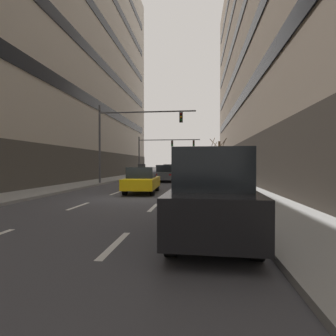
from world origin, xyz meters
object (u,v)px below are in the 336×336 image
Objects in this scene: taxi_driving_0 at (142,180)px; pedestrian_0 at (222,173)px; car_driving_3 at (178,170)px; pedestrian_1 at (228,170)px; street_tree_1 at (219,157)px; traffic_signal_0 at (127,130)px; traffic_signal_1 at (161,147)px; car_driving_2 at (171,171)px; car_parked_0 at (212,194)px; car_driving_1 at (165,173)px.

taxi_driving_0 is 8.68m from pedestrian_0.
pedestrian_1 is (6.31, -16.01, 0.32)m from car_driving_3.
street_tree_1 is 3.17× the size of pedestrian_0.
traffic_signal_0 is (-2.71, 6.61, 3.90)m from taxi_driving_0.
taxi_driving_0 is 0.88× the size of street_tree_1.
street_tree_1 is at bearing -33.85° from traffic_signal_1.
car_driving_2 is 11.71m from traffic_signal_0.
traffic_signal_1 is at bearing 115.38° from pedestrian_0.
traffic_signal_0 reaches higher than car_driving_2.
taxi_driving_0 is 0.49× the size of traffic_signal_1.
taxi_driving_0 is at bearing -67.69° from traffic_signal_0.
car_parked_0 is 0.50× the size of traffic_signal_1.
car_driving_1 is at bearing -89.95° from car_driving_3.
traffic_signal_0 is 5.47× the size of pedestrian_0.
traffic_signal_0 is 1.72× the size of street_tree_1.
traffic_signal_0 is 10.77m from pedestrian_1.
street_tree_1 reaches higher than car_parked_0.
traffic_signal_0 is 8.86m from pedestrian_0.
traffic_signal_0 is at bearing -92.90° from traffic_signal_1.
traffic_signal_1 is 17.27m from pedestrian_0.
car_parked_0 reaches higher than car_driving_2.
street_tree_1 is at bearing -60.51° from car_driving_3.
traffic_signal_1 is 1.81× the size of street_tree_1.
street_tree_1 reaches higher than car_driving_3.
car_driving_3 is 21.07m from pedestrian_0.
pedestrian_0 is at bearing -75.44° from car_driving_3.
car_driving_3 reaches higher than pedestrian_0.
pedestrian_0 is (8.07, 0.21, -3.66)m from traffic_signal_0.
traffic_signal_1 is 5.74× the size of pedestrian_0.
street_tree_1 is at bearing 85.29° from car_parked_0.
car_parked_0 is at bearing -97.39° from pedestrian_1.
car_driving_2 is at bearing -90.10° from car_driving_3.
street_tree_1 is 5.93m from pedestrian_1.
car_driving_1 is 6.33m from pedestrian_1.
pedestrian_0 is at bearing 84.16° from car_parked_0.
pedestrian_1 is at bearing -68.48° from car_driving_3.
taxi_driving_0 is at bearing -90.13° from car_driving_2.
pedestrian_1 is at bearing -84.96° from street_tree_1.
street_tree_1 reaches higher than pedestrian_0.
car_parked_0 reaches higher than pedestrian_0.
pedestrian_1 reaches higher than car_driving_1.
traffic_signal_0 is (-2.75, -10.71, 3.83)m from car_driving_2.
car_driving_2 is at bearing 135.98° from pedestrian_1.
car_driving_2 is 27.04m from car_parked_0.
car_driving_1 is 0.99× the size of car_driving_3.
car_driving_1 is 12.16m from traffic_signal_1.
pedestrian_0 is (5.30, -20.39, 0.19)m from car_driving_3.
car_driving_3 is 0.54× the size of traffic_signal_0.
traffic_signal_1 is at bearing 146.15° from street_tree_1.
traffic_signal_0 is at bearing -129.69° from street_tree_1.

